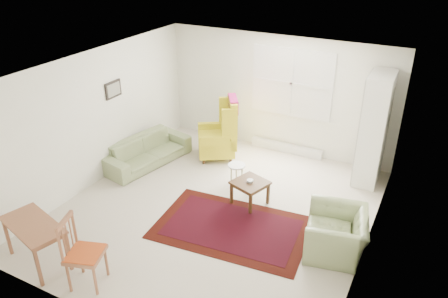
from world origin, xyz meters
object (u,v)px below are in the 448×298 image
at_px(cabinet, 374,130).
at_px(desk, 37,243).
at_px(stool, 237,175).
at_px(desk_chair, 85,253).
at_px(sofa, 147,146).
at_px(coffee_table, 250,192).
at_px(wingback_chair, 216,128).
at_px(armchair, 336,230).

bearing_deg(cabinet, desk, -130.64).
distance_m(stool, desk_chair, 3.34).
bearing_deg(stool, sofa, -178.09).
bearing_deg(sofa, coffee_table, -86.94).
bearing_deg(wingback_chair, sofa, -83.92).
height_order(coffee_table, cabinet, cabinet).
bearing_deg(wingback_chair, stool, 14.35).
relative_size(stool, cabinet, 0.21).
xyz_separation_m(cabinet, desk, (-3.75, -4.62, -0.73)).
xyz_separation_m(wingback_chair, cabinet, (3.04, 0.52, 0.39)).
relative_size(wingback_chair, cabinet, 0.63).
bearing_deg(armchair, wingback_chair, -133.68).
bearing_deg(wingback_chair, desk, -42.29).
height_order(armchair, cabinet, cabinet).
xyz_separation_m(sofa, armchair, (4.18, -0.96, 0.00)).
bearing_deg(wingback_chair, cabinet, 67.27).
height_order(stool, cabinet, cabinet).
distance_m(armchair, cabinet, 2.48).
bearing_deg(coffee_table, armchair, -19.05).
bearing_deg(armchair, coffee_table, -121.21).
height_order(coffee_table, desk_chair, desk_chair).
relative_size(sofa, armchair, 1.92).
bearing_deg(sofa, stool, -76.30).
bearing_deg(armchair, desk, -71.42).
bearing_deg(sofa, cabinet, -59.35).
distance_m(sofa, desk, 3.22).
distance_m(armchair, desk, 4.37).
bearing_deg(desk_chair, cabinet, -49.86).
bearing_deg(coffee_table, cabinet, 47.38).
distance_m(sofa, stool, 2.04).
distance_m(coffee_table, desk, 3.50).
bearing_deg(stool, desk_chair, -101.27).
bearing_deg(coffee_table, sofa, 171.26).
bearing_deg(desk_chair, armchair, -70.10).
height_order(sofa, stool, sofa).
height_order(cabinet, desk, cabinet).
xyz_separation_m(coffee_table, desk, (-2.08, -2.81, 0.11)).
relative_size(coffee_table, desk, 0.52).
height_order(sofa, desk, sofa).
relative_size(wingback_chair, desk, 1.27).
height_order(sofa, armchair, armchair).
relative_size(armchair, cabinet, 0.47).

